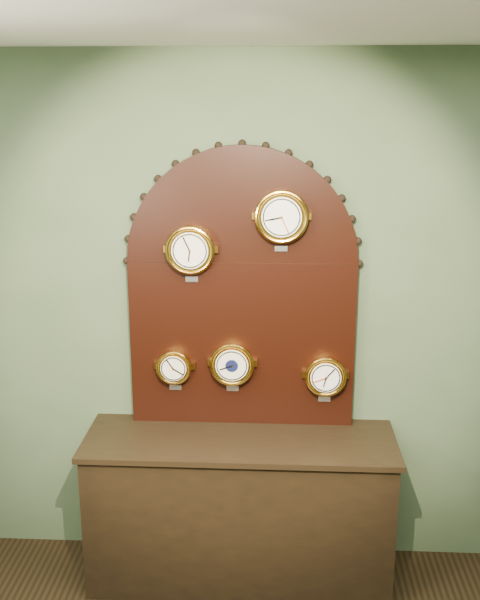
# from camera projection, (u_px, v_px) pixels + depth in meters

# --- Properties ---
(wall_back) EXTENTS (4.00, 0.00, 4.00)m
(wall_back) POSITION_uv_depth(u_px,v_px,m) (242.00, 320.00, 3.90)
(wall_back) COLOR #475C3F
(wall_back) RESTS_ON ground
(shop_counter) EXTENTS (1.60, 0.50, 0.80)m
(shop_counter) POSITION_uv_depth(u_px,v_px,m) (240.00, 511.00, 3.91)
(shop_counter) COLOR black
(shop_counter) RESTS_ON ground_plane
(display_board) EXTENTS (1.26, 0.06, 1.53)m
(display_board) POSITION_uv_depth(u_px,v_px,m) (242.00, 281.00, 3.79)
(display_board) COLOR black
(display_board) RESTS_ON shop_counter
(roman_clock) EXTENTS (0.25, 0.08, 0.30)m
(roman_clock) POSITION_uv_depth(u_px,v_px,m) (190.00, 250.00, 3.69)
(roman_clock) COLOR gold
(roman_clock) RESTS_ON display_board
(arabic_clock) EXTENTS (0.27, 0.08, 0.32)m
(arabic_clock) POSITION_uv_depth(u_px,v_px,m) (282.00, 216.00, 3.62)
(arabic_clock) COLOR gold
(arabic_clock) RESTS_ON display_board
(hygrometer) EXTENTS (0.19, 0.08, 0.24)m
(hygrometer) POSITION_uv_depth(u_px,v_px,m) (174.00, 367.00, 3.87)
(hygrometer) COLOR gold
(hygrometer) RESTS_ON display_board
(barometer) EXTENTS (0.24, 0.08, 0.29)m
(barometer) POSITION_uv_depth(u_px,v_px,m) (232.00, 364.00, 3.85)
(barometer) COLOR gold
(barometer) RESTS_ON display_board
(tide_clock) EXTENTS (0.22, 0.08, 0.27)m
(tide_clock) POSITION_uv_depth(u_px,v_px,m) (326.00, 376.00, 3.84)
(tide_clock) COLOR gold
(tide_clock) RESTS_ON display_board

